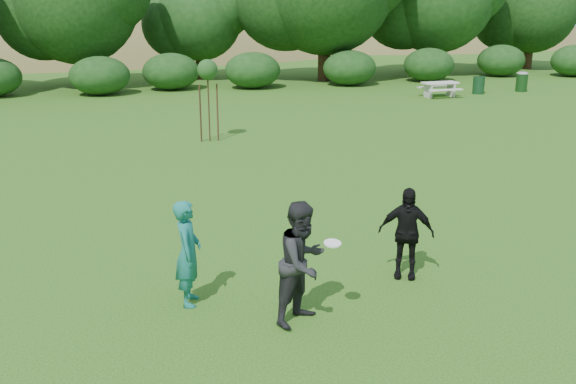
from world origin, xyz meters
The scene contains 10 objects.
ground centered at (0.00, 0.00, 0.00)m, with size 120.00×120.00×0.00m, color #19470C.
player_teal centered at (-2.36, 0.88, 0.89)m, with size 0.65×0.43×1.78m, color #176B62.
player_grey centered at (-0.76, -0.24, 0.98)m, with size 0.95×0.74×1.96m, color black.
player_black centered at (1.53, 0.79, 0.84)m, with size 0.99×0.41×1.69m, color black.
trash_can_near centered at (15.82, 20.40, 0.45)m, with size 0.60×0.60×0.90m, color #163D20.
frisbee centered at (-0.35, -0.41, 1.31)m, with size 0.27×0.27×0.06m.
sapling centered at (0.24, 13.14, 2.42)m, with size 0.70×0.70×2.85m.
picnic_table centered at (13.28, 19.98, 0.52)m, with size 1.80×1.48×0.76m.
trash_can_lidded centered at (18.52, 20.49, 0.54)m, with size 0.60×0.60×1.05m.
hillside centered at (-0.56, 68.45, -11.97)m, with size 150.00×72.00×52.00m.
Camera 1 is at (-3.66, -8.85, 4.89)m, focal length 40.00 mm.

